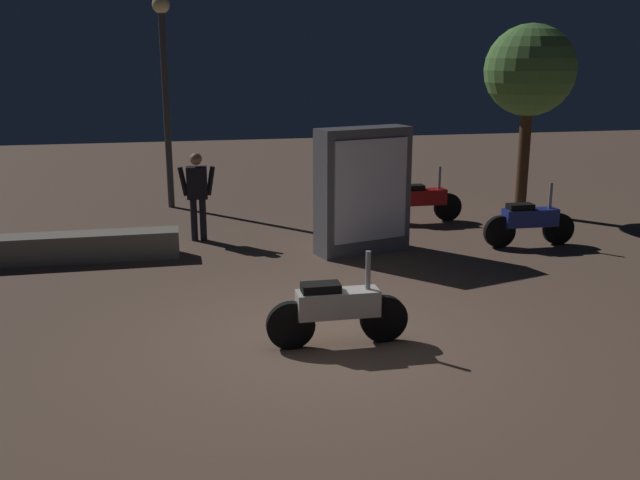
% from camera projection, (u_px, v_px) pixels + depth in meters
% --- Properties ---
extents(ground_plane, '(40.00, 40.00, 0.00)m').
position_uv_depth(ground_plane, '(318.00, 341.00, 8.43)').
color(ground_plane, brown).
extents(motorcycle_white_foreground, '(1.66, 0.31, 1.11)m').
position_uv_depth(motorcycle_white_foreground, '(337.00, 309.00, 8.22)').
color(motorcycle_white_foreground, black).
rests_on(motorcycle_white_foreground, ground_plane).
extents(motorcycle_blue_parked_left, '(1.66, 0.32, 1.11)m').
position_uv_depth(motorcycle_blue_parked_left, '(530.00, 221.00, 12.44)').
color(motorcycle_blue_parked_left, black).
rests_on(motorcycle_blue_parked_left, ground_plane).
extents(motorcycle_red_parked_right, '(1.66, 0.30, 1.11)m').
position_uv_depth(motorcycle_red_parked_right, '(422.00, 200.00, 14.19)').
color(motorcycle_red_parked_right, black).
rests_on(motorcycle_red_parked_right, ground_plane).
extents(person_rider_beside, '(0.66, 0.26, 1.58)m').
position_uv_depth(person_rider_beside, '(197.00, 189.00, 12.69)').
color(person_rider_beside, black).
rests_on(person_rider_beside, ground_plane).
extents(streetlamp_near, '(0.36, 0.36, 4.40)m').
position_uv_depth(streetlamp_near, '(165.00, 74.00, 14.96)').
color(streetlamp_near, '#38383D').
rests_on(streetlamp_near, ground_plane).
extents(tree_left_bg, '(1.82, 1.82, 3.85)m').
position_uv_depth(tree_left_bg, '(530.00, 72.00, 14.38)').
color(tree_left_bg, '#4C331E').
rests_on(tree_left_bg, ground_plane).
extents(kiosk_billboard, '(1.68, 0.92, 2.10)m').
position_uv_depth(kiosk_billboard, '(363.00, 191.00, 11.92)').
color(kiosk_billboard, '#595960').
rests_on(kiosk_billboard, ground_plane).
extents(planter_wall_low, '(3.39, 0.50, 0.45)m').
position_uv_depth(planter_wall_low, '(73.00, 247.00, 11.60)').
color(planter_wall_low, gray).
rests_on(planter_wall_low, ground_plane).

